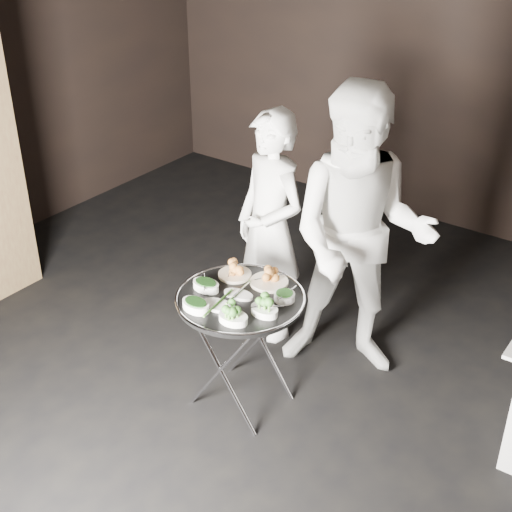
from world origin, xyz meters
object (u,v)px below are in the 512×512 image
Objects in this scene: serving_tray at (240,298)px; waiter_left at (270,228)px; waiter_right at (360,237)px; tray_stand at (241,346)px.

waiter_left is (-0.31, 0.73, 0.05)m from serving_tray.
waiter_left is 0.85× the size of waiter_right.
waiter_left is at bearing 112.76° from serving_tray.
tray_stand is 0.46× the size of waiter_left.
waiter_right is at bearing 64.10° from serving_tray.
waiter_right is (0.66, -0.01, 0.14)m from waiter_left.
waiter_left is (-0.31, 0.73, 0.38)m from tray_stand.
tray_stand is at bearing -140.02° from waiter_right.
tray_stand is 0.96m from waiter_right.
tray_stand is 0.39× the size of waiter_right.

